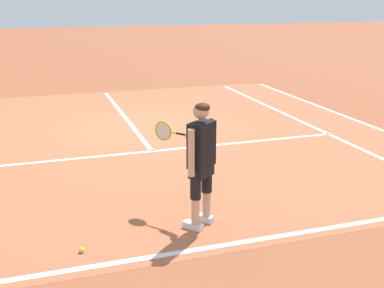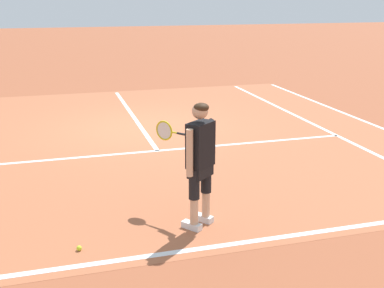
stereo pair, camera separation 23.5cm
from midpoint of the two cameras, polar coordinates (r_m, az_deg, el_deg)
name	(u,v)px [view 2 (the right image)]	position (r m, az deg, el deg)	size (l,w,h in m)	color
ground_plane	(141,127)	(11.60, -5.47, 1.97)	(80.00, 80.00, 0.00)	#9E5133
court_inner_surface	(147,135)	(10.91, -4.77, 1.02)	(10.98, 10.83, 0.00)	#B2603D
line_baseline	(224,245)	(6.23, 4.88, -11.81)	(10.98, 0.10, 0.01)	white
line_service	(157,151)	(9.80, -3.41, -0.80)	(8.23, 0.10, 0.01)	white
line_centre_service	(132,115)	(12.83, -6.54, 3.42)	(0.10, 6.40, 0.01)	white
line_singles_right	(310,123)	(12.34, 14.33, 2.45)	(0.10, 10.43, 0.01)	white
line_doubles_right	(359,119)	(13.08, 19.57, 2.79)	(0.10, 10.43, 0.01)	white
tennis_player	(199,157)	(6.34, 1.88, -1.49)	(0.66, 1.20, 1.71)	white
tennis_ball_near_feet	(79,248)	(6.22, -12.09, -11.93)	(0.07, 0.07, 0.07)	#CCE02D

